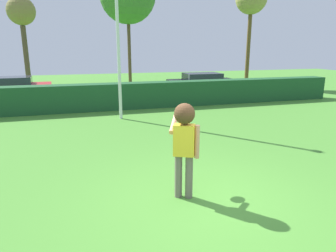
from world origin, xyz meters
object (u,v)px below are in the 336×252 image
(lamppost, at_px, (117,17))
(bare_elm_tree, at_px, (251,0))
(parked_car_red, at_px, (10,87))
(birch_tree, at_px, (21,14))
(person, at_px, (184,137))
(frisbee, at_px, (188,136))
(parked_car_black, at_px, (202,82))

(lamppost, relative_size, bare_elm_tree, 0.98)
(parked_car_red, bearing_deg, bare_elm_tree, 6.46)
(birch_tree, bearing_deg, bare_elm_tree, -11.33)
(person, relative_size, lamppost, 0.26)
(birch_tree, bearing_deg, person, -75.10)
(birch_tree, bearing_deg, frisbee, -74.03)
(person, height_order, lamppost, lamppost)
(parked_car_red, height_order, parked_car_black, same)
(birch_tree, bearing_deg, parked_car_black, -27.04)
(lamppost, distance_m, bare_elm_tree, 13.41)
(person, distance_m, bare_elm_tree, 18.90)
(person, distance_m, lamppost, 7.50)
(person, bearing_deg, bare_elm_tree, 55.36)
(lamppost, height_order, bare_elm_tree, bare_elm_tree)
(parked_car_black, height_order, birch_tree, birch_tree)
(parked_car_black, relative_size, birch_tree, 0.71)
(lamppost, relative_size, parked_car_red, 1.65)
(parked_car_red, height_order, birch_tree, birch_tree)
(parked_car_black, bearing_deg, frisbee, -114.54)
(frisbee, height_order, lamppost, lamppost)
(person, distance_m, frisbee, 0.52)
(person, height_order, frisbee, person)
(parked_car_red, bearing_deg, person, -68.76)
(person, bearing_deg, birch_tree, 104.90)
(person, xyz_separation_m, bare_elm_tree, (10.39, 15.04, 4.81))
(frisbee, distance_m, bare_elm_tree, 18.45)
(parked_car_red, relative_size, bare_elm_tree, 0.59)
(person, relative_size, parked_car_black, 0.43)
(frisbee, distance_m, parked_car_black, 13.43)
(person, distance_m, birch_tree, 19.07)
(parked_car_black, xyz_separation_m, bare_elm_tree, (4.58, 2.38, 5.31))
(lamppost, xyz_separation_m, parked_car_red, (-5.03, 6.27, -3.18))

